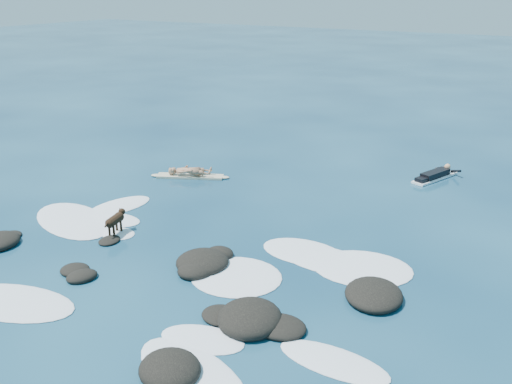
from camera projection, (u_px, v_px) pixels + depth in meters
The scene contains 6 objects.
ground at pixel (150, 257), 16.11m from camera, with size 160.00×160.00×0.00m, color #0A2642.
reef_rocks at pixel (200, 290), 14.14m from camera, with size 13.27×7.07×0.58m.
breaking_foam at pixel (163, 266), 15.58m from camera, with size 15.10×9.06×0.12m.
standing_surfer_rig at pixel (189, 160), 22.40m from camera, with size 2.99×1.62×1.80m.
paddling_surfer_rig at pixel (435, 175), 22.43m from camera, with size 1.51×2.58×0.45m.
dog at pixel (116, 220), 17.37m from camera, with size 0.46×1.17×0.75m.
Camera 1 is at (9.96, -10.92, 7.31)m, focal length 40.00 mm.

